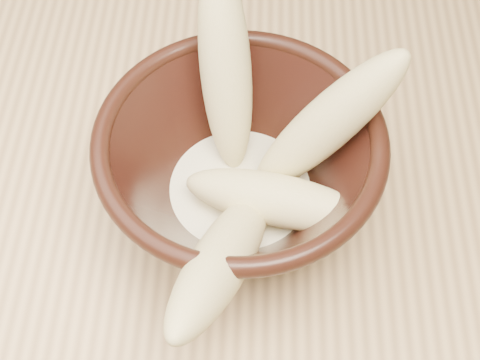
# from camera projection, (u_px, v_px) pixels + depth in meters

# --- Properties ---
(table) EXTENTS (1.20, 0.80, 0.75)m
(table) POSITION_uv_depth(u_px,v_px,m) (144.00, 176.00, 0.66)
(table) COLOR tan
(table) RESTS_ON ground
(bowl) EXTENTS (0.20, 0.20, 0.11)m
(bowl) POSITION_uv_depth(u_px,v_px,m) (240.00, 173.00, 0.49)
(bowl) COLOR black
(bowl) RESTS_ON table
(milk_puddle) EXTENTS (0.12, 0.12, 0.02)m
(milk_puddle) POSITION_uv_depth(u_px,v_px,m) (240.00, 193.00, 0.51)
(milk_puddle) COLOR beige
(milk_puddle) RESTS_ON bowl
(banana_upright) EXTENTS (0.06, 0.12, 0.16)m
(banana_upright) POSITION_uv_depth(u_px,v_px,m) (226.00, 68.00, 0.48)
(banana_upright) COLOR #CCC078
(banana_upright) RESTS_ON bowl
(banana_right) EXTENTS (0.13, 0.07, 0.14)m
(banana_right) POSITION_uv_depth(u_px,v_px,m) (326.00, 124.00, 0.47)
(banana_right) COLOR #CCC078
(banana_right) RESTS_ON bowl
(banana_across) EXTENTS (0.14, 0.07, 0.05)m
(banana_across) POSITION_uv_depth(u_px,v_px,m) (275.00, 200.00, 0.47)
(banana_across) COLOR #CCC078
(banana_across) RESTS_ON bowl
(banana_front) EXTENTS (0.09, 0.17, 0.12)m
(banana_front) POSITION_uv_depth(u_px,v_px,m) (223.00, 258.00, 0.43)
(banana_front) COLOR #CCC078
(banana_front) RESTS_ON bowl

